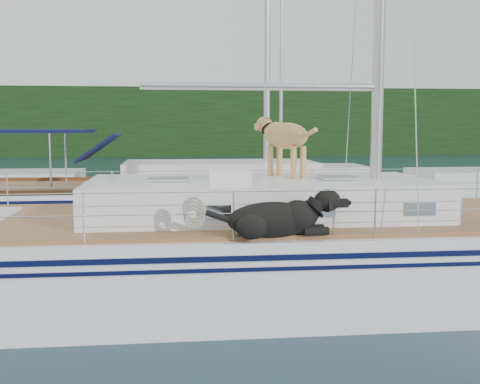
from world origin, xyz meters
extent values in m
plane|color=black|center=(0.00, 0.00, 0.00)|extent=(120.00, 120.00, 0.00)
cube|color=black|center=(0.00, 45.00, 3.00)|extent=(90.00, 3.00, 6.00)
cube|color=#595147|center=(0.00, 46.20, 0.60)|extent=(92.00, 1.00, 1.20)
cube|color=white|center=(0.00, 0.00, 0.50)|extent=(12.00, 3.80, 1.40)
cube|color=olive|center=(0.00, 0.00, 1.23)|extent=(11.52, 3.50, 0.06)
cube|color=white|center=(0.80, 0.00, 1.54)|extent=(5.20, 2.50, 0.55)
cylinder|color=silver|center=(0.80, 0.00, 3.21)|extent=(3.60, 0.12, 0.12)
cylinder|color=silver|center=(0.00, -1.75, 1.82)|extent=(10.56, 0.01, 0.01)
cylinder|color=silver|center=(0.00, 1.75, 1.82)|extent=(10.56, 0.01, 0.01)
cube|color=#1B30AA|center=(-0.14, 1.12, 1.28)|extent=(0.68, 0.52, 0.05)
cube|color=silver|center=(0.33, 0.01, 1.89)|extent=(0.65, 0.55, 0.16)
torus|color=#BFB397|center=(-0.28, -1.73, 1.62)|extent=(0.38, 0.21, 0.37)
cube|color=white|center=(-0.54, 6.22, 0.45)|extent=(11.00, 3.50, 1.30)
cube|color=olive|center=(-0.54, 6.22, 1.10)|extent=(10.56, 3.29, 0.06)
cube|color=white|center=(0.66, 6.22, 1.45)|extent=(4.80, 2.30, 0.55)
cube|color=#0E143A|center=(-3.74, 6.22, 2.50)|extent=(2.40, 2.30, 0.08)
cube|color=white|center=(4.00, 16.00, 0.40)|extent=(7.20, 3.00, 1.10)
cylinder|color=silver|center=(4.00, 16.00, 6.00)|extent=(0.14, 0.14, 11.00)
camera|label=1|loc=(-0.53, -9.02, 2.62)|focal=45.00mm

